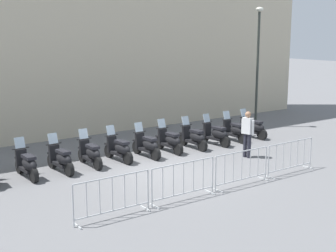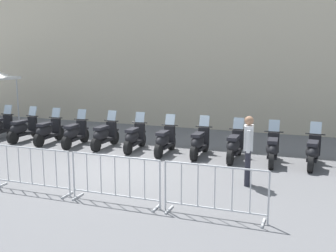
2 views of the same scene
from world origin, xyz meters
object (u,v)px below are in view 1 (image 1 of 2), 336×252
object	(u,v)px
barrier_segment_3	(290,157)
officer_near_row_end	(248,132)
barrier_segment_2	(242,168)
motorcycle_3	(61,159)
barrier_segment_1	(184,181)
motorcycle_10	(235,131)
motorcycle_7	(170,141)
motorcycle_6	(147,145)
barrier_segment_0	(113,197)
motorcycle_8	(194,138)
street_lamp	(258,56)
motorcycle_5	(119,149)
motorcycle_4	(91,154)
motorcycle_2	(27,165)
motorcycle_11	(253,128)
motorcycle_9	(216,134)

from	to	relation	value
barrier_segment_3	officer_near_row_end	world-z (taller)	officer_near_row_end
barrier_segment_2	motorcycle_3	bearing A→B (deg)	139.04
barrier_segment_1	motorcycle_10	bearing A→B (deg)	43.28
motorcycle_3	motorcycle_7	size ratio (longest dim) A/B	1.00
motorcycle_6	officer_near_row_end	size ratio (longest dim) A/B	1.00
motorcycle_3	barrier_segment_0	distance (m)	4.43
barrier_segment_3	officer_near_row_end	xyz separation A→B (m)	(-0.02, 2.26, 0.46)
motorcycle_7	motorcycle_8	bearing A→B (deg)	3.31
barrier_segment_2	street_lamp	size ratio (longest dim) A/B	0.36
motorcycle_5	motorcycle_7	world-z (taller)	same
motorcycle_3	barrier_segment_0	size ratio (longest dim) A/B	0.81
barrier_segment_3	street_lamp	xyz separation A→B (m)	(4.06, 6.86, 2.98)
motorcycle_4	motorcycle_7	world-z (taller)	same
barrier_segment_2	barrier_segment_3	xyz separation A→B (m)	(2.19, 0.28, 0.00)
motorcycle_2	officer_near_row_end	distance (m)	7.85
motorcycle_8	barrier_segment_2	xyz separation A→B (m)	(-1.13, -4.62, 0.07)
motorcycle_5	barrier_segment_3	world-z (taller)	motorcycle_5
motorcycle_2	motorcycle_8	bearing A→B (deg)	7.60
barrier_segment_1	street_lamp	distance (m)	11.63
motorcycle_11	motorcycle_5	bearing A→B (deg)	-172.60
barrier_segment_0	officer_near_row_end	world-z (taller)	officer_near_row_end
motorcycle_11	officer_near_row_end	size ratio (longest dim) A/B	0.99
motorcycle_5	motorcycle_7	distance (m)	2.25
barrier_segment_3	officer_near_row_end	bearing A→B (deg)	90.46
motorcycle_7	barrier_segment_1	size ratio (longest dim) A/B	0.82
barrier_segment_1	barrier_segment_3	xyz separation A→B (m)	(4.38, 0.56, 0.00)
motorcycle_3	motorcycle_10	xyz separation A→B (m)	(7.80, 1.08, 0.00)
motorcycle_3	motorcycle_5	distance (m)	2.26
street_lamp	officer_near_row_end	size ratio (longest dim) A/B	3.35
motorcycle_6	motorcycle_9	bearing A→B (deg)	7.61
motorcycle_4	motorcycle_8	world-z (taller)	same
motorcycle_6	motorcycle_9	xyz separation A→B (m)	(3.35, 0.45, 0.00)
motorcycle_8	barrier_segment_3	xyz separation A→B (m)	(1.06, -4.34, 0.07)
motorcycle_4	barrier_segment_3	xyz separation A→B (m)	(5.54, -3.82, 0.07)
motorcycle_9	barrier_segment_3	distance (m)	4.46
motorcycle_4	barrier_segment_1	world-z (taller)	motorcycle_4
motorcycle_8	motorcycle_9	distance (m)	1.13
motorcycle_2	barrier_segment_1	bearing A→B (deg)	-49.91
officer_near_row_end	motorcycle_5	bearing A→B (deg)	158.75
motorcycle_7	street_lamp	distance (m)	7.42
motorcycle_7	motorcycle_8	world-z (taller)	same
motorcycle_3	motorcycle_10	world-z (taller)	same
barrier_segment_2	barrier_segment_3	distance (m)	2.21
barrier_segment_2	barrier_segment_3	size ratio (longest dim) A/B	1.00
motorcycle_10	barrier_segment_0	size ratio (longest dim) A/B	0.82
motorcycle_3	barrier_segment_2	distance (m)	5.89
motorcycle_11	motorcycle_2	bearing A→B (deg)	-172.10
motorcycle_4	motorcycle_6	bearing A→B (deg)	4.75
barrier_segment_3	street_lamp	bearing A→B (deg)	59.36
motorcycle_3	motorcycle_9	bearing A→B (deg)	7.49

